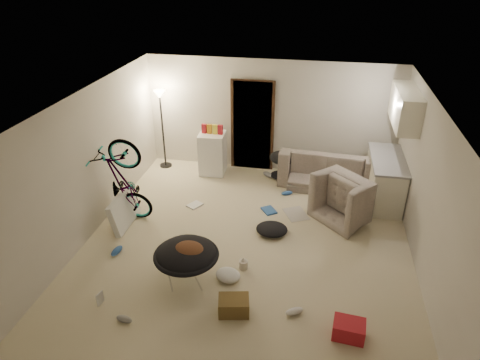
% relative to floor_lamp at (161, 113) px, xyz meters
% --- Properties ---
extents(floor, '(5.50, 6.00, 0.02)m').
position_rel_floor_lamp_xyz_m(floor, '(2.40, -2.65, -1.32)').
color(floor, beige).
rests_on(floor, ground).
extents(ceiling, '(5.50, 6.00, 0.02)m').
position_rel_floor_lamp_xyz_m(ceiling, '(2.40, -2.65, 1.20)').
color(ceiling, white).
rests_on(ceiling, wall_back).
extents(wall_back, '(5.50, 0.02, 2.50)m').
position_rel_floor_lamp_xyz_m(wall_back, '(2.40, 0.36, -0.06)').
color(wall_back, beige).
rests_on(wall_back, floor).
extents(wall_front, '(5.50, 0.02, 2.50)m').
position_rel_floor_lamp_xyz_m(wall_front, '(2.40, -5.66, -0.06)').
color(wall_front, beige).
rests_on(wall_front, floor).
extents(wall_left, '(0.02, 6.00, 2.50)m').
position_rel_floor_lamp_xyz_m(wall_left, '(-0.36, -2.65, -0.06)').
color(wall_left, beige).
rests_on(wall_left, floor).
extents(wall_right, '(0.02, 6.00, 2.50)m').
position_rel_floor_lamp_xyz_m(wall_right, '(5.16, -2.65, -0.06)').
color(wall_right, beige).
rests_on(wall_right, floor).
extents(doorway, '(0.85, 0.10, 2.04)m').
position_rel_floor_lamp_xyz_m(doorway, '(2.00, 0.32, -0.29)').
color(doorway, black).
rests_on(doorway, floor).
extents(door_trim, '(0.97, 0.04, 2.10)m').
position_rel_floor_lamp_xyz_m(door_trim, '(2.00, 0.29, -0.29)').
color(door_trim, '#372113').
rests_on(door_trim, floor).
extents(floor_lamp, '(0.28, 0.28, 1.81)m').
position_rel_floor_lamp_xyz_m(floor_lamp, '(0.00, 0.00, 0.00)').
color(floor_lamp, black).
rests_on(floor_lamp, floor).
extents(kitchen_counter, '(0.60, 1.50, 0.88)m').
position_rel_floor_lamp_xyz_m(kitchen_counter, '(4.83, -0.65, -0.87)').
color(kitchen_counter, white).
rests_on(kitchen_counter, floor).
extents(counter_top, '(0.64, 1.54, 0.04)m').
position_rel_floor_lamp_xyz_m(counter_top, '(4.83, -0.65, -0.41)').
color(counter_top, gray).
rests_on(counter_top, kitchen_counter).
extents(kitchen_uppers, '(0.38, 1.40, 0.65)m').
position_rel_floor_lamp_xyz_m(kitchen_uppers, '(4.96, -0.65, 0.64)').
color(kitchen_uppers, white).
rests_on(kitchen_uppers, wall_right).
extents(sofa, '(2.03, 0.90, 0.58)m').
position_rel_floor_lamp_xyz_m(sofa, '(3.70, -0.20, -1.02)').
color(sofa, '#3A423B').
rests_on(sofa, floor).
extents(armchair, '(1.37, 1.36, 0.67)m').
position_rel_floor_lamp_xyz_m(armchair, '(4.20, -1.38, -0.97)').
color(armchair, '#3A423B').
rests_on(armchair, floor).
extents(bicycle, '(1.77, 0.80, 1.01)m').
position_rel_floor_lamp_xyz_m(bicycle, '(0.10, -2.34, -0.85)').
color(bicycle, black).
rests_on(bicycle, floor).
extents(book_asset, '(0.22, 0.18, 0.02)m').
position_rel_floor_lamp_xyz_m(book_asset, '(0.59, -4.51, -1.30)').
color(book_asset, '#AA1924').
rests_on(book_asset, floor).
extents(mini_fridge, '(0.58, 0.58, 0.94)m').
position_rel_floor_lamp_xyz_m(mini_fridge, '(1.17, -0.10, -0.84)').
color(mini_fridge, white).
rests_on(mini_fridge, floor).
extents(snack_box_0, '(0.11, 0.08, 0.30)m').
position_rel_floor_lamp_xyz_m(snack_box_0, '(1.00, -0.10, -0.31)').
color(snack_box_0, '#AA1924').
rests_on(snack_box_0, mini_fridge).
extents(snack_box_1, '(0.10, 0.07, 0.30)m').
position_rel_floor_lamp_xyz_m(snack_box_1, '(1.12, -0.10, -0.31)').
color(snack_box_1, '#BF8117').
rests_on(snack_box_1, mini_fridge).
extents(snack_box_2, '(0.11, 0.08, 0.30)m').
position_rel_floor_lamp_xyz_m(snack_box_2, '(1.24, -0.10, -0.31)').
color(snack_box_2, yellow).
rests_on(snack_box_2, mini_fridge).
extents(snack_box_3, '(0.11, 0.09, 0.30)m').
position_rel_floor_lamp_xyz_m(snack_box_3, '(1.36, -0.10, -0.31)').
color(snack_box_3, '#AA1924').
rests_on(snack_box_3, mini_fridge).
extents(saucer_chair, '(0.97, 0.97, 0.69)m').
position_rel_floor_lamp_xyz_m(saucer_chair, '(1.69, -3.75, -0.90)').
color(saucer_chair, silver).
rests_on(saucer_chair, floor).
extents(hoodie, '(0.48, 0.40, 0.22)m').
position_rel_floor_lamp_xyz_m(hoodie, '(1.74, -3.78, -0.70)').
color(hoodie, '#57321D').
rests_on(hoodie, saucer_chair).
extents(sofa_drape, '(0.66, 0.58, 0.28)m').
position_rel_floor_lamp_xyz_m(sofa_drape, '(2.75, -0.20, -0.77)').
color(sofa_drape, black).
rests_on(sofa_drape, sofa).
extents(tv_box, '(0.23, 0.90, 0.60)m').
position_rel_floor_lamp_xyz_m(tv_box, '(0.10, -2.47, -1.01)').
color(tv_box, silver).
rests_on(tv_box, floor).
extents(drink_case_a, '(0.47, 0.38, 0.24)m').
position_rel_floor_lamp_xyz_m(drink_case_a, '(2.50, -4.24, -1.19)').
color(drink_case_a, brown).
rests_on(drink_case_a, floor).
extents(drink_case_b, '(0.43, 0.34, 0.24)m').
position_rel_floor_lamp_xyz_m(drink_case_b, '(4.05, -4.37, -1.19)').
color(drink_case_b, '#AA1924').
rests_on(drink_case_b, floor).
extents(juicer, '(0.14, 0.14, 0.21)m').
position_rel_floor_lamp_xyz_m(juicer, '(2.46, -3.29, -1.22)').
color(juicer, beige).
rests_on(juicer, floor).
extents(newspaper, '(0.57, 0.62, 0.01)m').
position_rel_floor_lamp_xyz_m(newspaper, '(3.17, -1.53, -1.30)').
color(newspaper, '#B1ABA4').
rests_on(newspaper, floor).
extents(book_blue, '(0.35, 0.37, 0.03)m').
position_rel_floor_lamp_xyz_m(book_blue, '(2.64, -1.53, -1.29)').
color(book_blue, '#2D5BA5').
rests_on(book_blue, floor).
extents(book_white, '(0.33, 0.35, 0.03)m').
position_rel_floor_lamp_xyz_m(book_white, '(1.17, -1.60, -1.29)').
color(book_white, silver).
rests_on(book_white, floor).
extents(shoe_0, '(0.26, 0.19, 0.09)m').
position_rel_floor_lamp_xyz_m(shoe_0, '(2.93, -0.84, -1.26)').
color(shoe_0, '#2D5BA5').
rests_on(shoe_0, floor).
extents(shoe_1, '(0.31, 0.27, 0.11)m').
position_rel_floor_lamp_xyz_m(shoe_1, '(2.44, -0.10, -1.25)').
color(shoe_1, slate).
rests_on(shoe_1, floor).
extents(shoe_2, '(0.16, 0.30, 0.10)m').
position_rel_floor_lamp_xyz_m(shoe_2, '(0.32, -3.31, -1.25)').
color(shoe_2, '#2D5BA5').
rests_on(shoe_2, floor).
extents(shoe_3, '(0.25, 0.13, 0.09)m').
position_rel_floor_lamp_xyz_m(shoe_3, '(1.08, -4.69, -1.26)').
color(shoe_3, slate).
rests_on(shoe_3, floor).
extents(shoe_4, '(0.28, 0.23, 0.10)m').
position_rel_floor_lamp_xyz_m(shoe_4, '(3.33, -4.11, -1.26)').
color(shoe_4, white).
rests_on(shoe_4, floor).
extents(clothes_lump_a, '(0.56, 0.48, 0.18)m').
position_rel_floor_lamp_xyz_m(clothes_lump_a, '(2.79, -2.26, -1.22)').
color(clothes_lump_a, black).
rests_on(clothes_lump_a, floor).
extents(clothes_lump_b, '(0.49, 0.45, 0.13)m').
position_rel_floor_lamp_xyz_m(clothes_lump_b, '(2.70, -0.10, -1.24)').
color(clothes_lump_b, black).
rests_on(clothes_lump_b, floor).
extents(clothes_lump_c, '(0.51, 0.48, 0.12)m').
position_rel_floor_lamp_xyz_m(clothes_lump_c, '(2.27, -3.57, -1.25)').
color(clothes_lump_c, silver).
rests_on(clothes_lump_c, floor).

